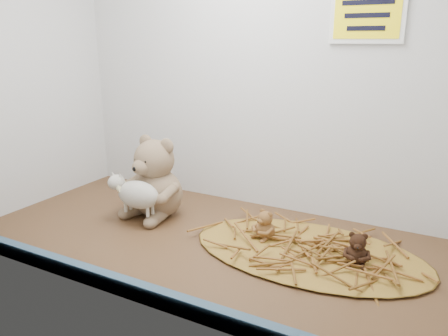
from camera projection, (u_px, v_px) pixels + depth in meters
The scene contains 8 objects.
alcove_shell at pixel (221, 58), 106.50cm from camera, with size 120.40×60.20×90.40cm.
front_rail at pixel (131, 288), 86.78cm from camera, with size 119.28×2.20×3.60cm, color #3B5A70.
straw_bed at pixel (308, 251), 104.66cm from camera, with size 57.71×33.51×1.12cm, color olive.
main_teddy at pixel (156, 176), 124.86cm from camera, with size 18.79×19.84×23.31cm, color #907759, non-canonical shape.
toy_lamb at pixel (138, 195), 118.61cm from camera, with size 16.49×10.06×10.65cm, color #BBBAA8, non-canonical shape.
mini_teddy_tan at pixel (266, 223), 109.76cm from camera, with size 6.08×6.42×7.54cm, color brown, non-canonical shape.
mini_teddy_brown at pixel (357, 247), 97.10cm from camera, with size 6.09×6.43×7.55cm, color black, non-canonical shape.
wall_sign at pixel (367, 15), 107.34cm from camera, with size 16.00×1.20×11.00cm, color yellow.
Camera 1 is at (52.43, -87.43, 49.37)cm, focal length 35.00 mm.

